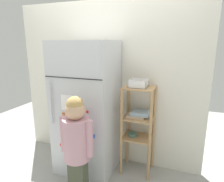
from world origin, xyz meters
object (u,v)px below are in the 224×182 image
object	(u,v)px
fruit_bin	(139,84)
child_standing	(77,139)
pantry_shelf_unit	(138,122)
refrigerator	(87,108)

from	to	relation	value
fruit_bin	child_standing	bearing A→B (deg)	-125.54
pantry_shelf_unit	fruit_bin	world-z (taller)	fruit_bin
refrigerator	pantry_shelf_unit	world-z (taller)	refrigerator
fruit_bin	pantry_shelf_unit	bearing A→B (deg)	108.42
refrigerator	pantry_shelf_unit	size ratio (longest dim) A/B	1.48
refrigerator	child_standing	world-z (taller)	refrigerator
child_standing	fruit_bin	xyz separation A→B (m)	(0.47, 0.66, 0.46)
refrigerator	fruit_bin	size ratio (longest dim) A/B	8.21
refrigerator	fruit_bin	world-z (taller)	refrigerator
child_standing	pantry_shelf_unit	distance (m)	0.82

